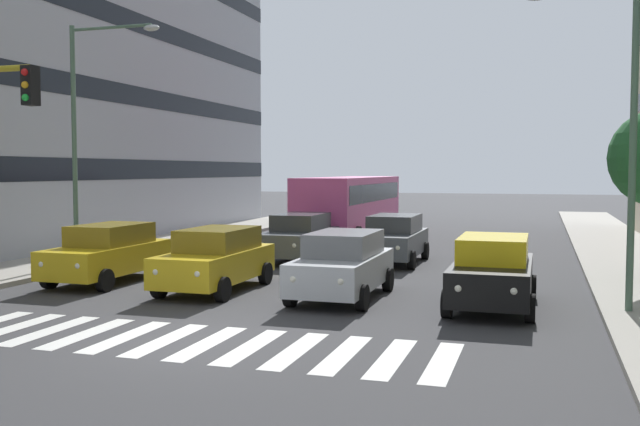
{
  "coord_description": "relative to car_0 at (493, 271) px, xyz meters",
  "views": [
    {
      "loc": [
        -6.52,
        12.11,
        3.33
      ],
      "look_at": [
        -0.42,
        -7.31,
        2.09
      ],
      "focal_mm": 39.58,
      "sensor_mm": 36.0,
      "label": 1
    }
  ],
  "objects": [
    {
      "name": "car_2",
      "position": [
        7.45,
        -0.21,
        0.0
      ],
      "size": [
        2.02,
        4.44,
        1.72
      ],
      "color": "gold",
      "rests_on": "ground_plane"
    },
    {
      "name": "crosswalk_markings",
      "position": [
        5.44,
        5.26,
        -0.88
      ],
      "size": [
        10.35,
        2.8,
        0.01
      ],
      "color": "silver",
      "rests_on": "ground_plane"
    },
    {
      "name": "street_lamp_right",
      "position": [
        13.38,
        -2.8,
        4.12
      ],
      "size": [
        3.36,
        0.28,
        7.97
      ],
      "color": "#4C6B56",
      "rests_on": "sidewalk_right"
    },
    {
      "name": "car_row2_1",
      "position": [
        7.37,
        -7.04,
        0.0
      ],
      "size": [
        2.02,
        4.44,
        1.72
      ],
      "color": "#474C51",
      "rests_on": "ground_plane"
    },
    {
      "name": "car_0",
      "position": [
        0.0,
        0.0,
        0.0
      ],
      "size": [
        2.02,
        4.44,
        1.72
      ],
      "color": "black",
      "rests_on": "ground_plane"
    },
    {
      "name": "ground_plane",
      "position": [
        5.44,
        5.26,
        -0.89
      ],
      "size": [
        180.0,
        180.0,
        0.0
      ],
      "primitive_type": "plane",
      "color": "#38383A"
    },
    {
      "name": "car_row2_0",
      "position": [
        3.91,
        -7.39,
        0.0
      ],
      "size": [
        2.02,
        4.44,
        1.72
      ],
      "color": "#474C51",
      "rests_on": "ground_plane"
    },
    {
      "name": "street_lamp_left",
      "position": [
        -2.65,
        0.24,
        3.73
      ],
      "size": [
        2.48,
        0.28,
        7.41
      ],
      "color": "#4C6B56",
      "rests_on": "sidewalk_left"
    },
    {
      "name": "bus_behind_traffic",
      "position": [
        7.45,
        -14.62,
        0.97
      ],
      "size": [
        2.78,
        10.5,
        3.0
      ],
      "color": "#DB5193",
      "rests_on": "ground_plane"
    },
    {
      "name": "car_1",
      "position": [
        3.79,
        -0.12,
        0.0
      ],
      "size": [
        2.02,
        4.44,
        1.72
      ],
      "color": "#B2B7BC",
      "rests_on": "ground_plane"
    },
    {
      "name": "car_3",
      "position": [
        11.14,
        -0.57,
        0.0
      ],
      "size": [
        2.02,
        4.44,
        1.72
      ],
      "color": "gold",
      "rests_on": "ground_plane"
    },
    {
      "name": "building_right_block_0",
      "position": [
        21.88,
        -14.19,
        10.88
      ],
      "size": [
        10.35,
        24.13,
        23.52
      ],
      "color": "#ADB2BC",
      "rests_on": "ground_plane"
    }
  ]
}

